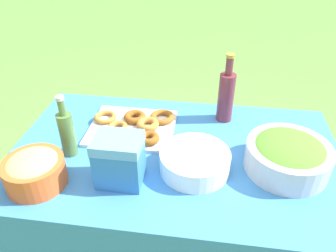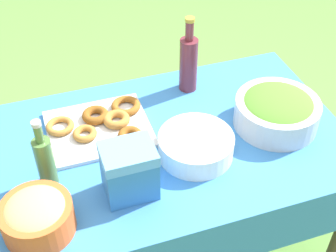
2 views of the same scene
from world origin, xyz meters
The scene contains 8 objects.
picnic_table centered at (0.00, 0.00, 0.64)m, with size 1.39×0.85×0.74m.
salad_bowl centered at (-0.45, 0.04, 0.81)m, with size 0.33×0.33×0.13m.
pasta_bowl centered at (0.49, 0.26, 0.80)m, with size 0.22×0.22×0.13m.
donut_platter centered at (0.20, -0.15, 0.76)m, with size 0.42×0.33×0.05m.
plate_stack centered at (-0.09, 0.10, 0.78)m, with size 0.27×0.27×0.08m.
olive_oil_bottle centered at (0.43, 0.07, 0.85)m, with size 0.06×0.06×0.27m.
wine_bottle centered at (-0.20, -0.29, 0.87)m, with size 0.08×0.08×0.33m.
cooler_box centered at (0.18, 0.20, 0.84)m, with size 0.17×0.14×0.20m.
Camera 2 is at (0.40, 1.22, 1.95)m, focal length 50.00 mm.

